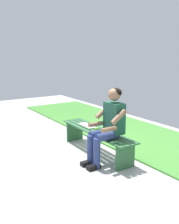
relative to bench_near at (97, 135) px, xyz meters
name	(u,v)px	position (x,y,z in m)	size (l,w,h in m)	color
ground_plane	(20,145)	(1.23, 1.00, -0.35)	(10.00, 7.00, 0.04)	#B2B2AD
grass_strip	(147,139)	(0.00, -1.28, -0.31)	(9.00, 1.87, 0.03)	#478C38
bench_near	(97,135)	(0.00, 0.00, 0.00)	(1.87, 0.45, 0.42)	#2D6038
person_seated	(108,123)	(-0.47, 0.10, 0.34)	(0.50, 0.69, 1.23)	#1E513D
apple	(97,129)	(-0.05, 0.04, 0.13)	(0.08, 0.08, 0.08)	#72B738
book_open	(87,126)	(0.30, 0.01, 0.10)	(0.42, 0.17, 0.02)	white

